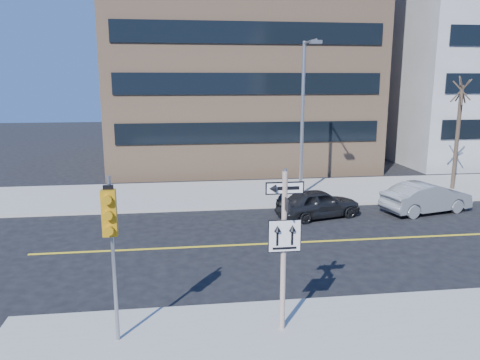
{
  "coord_description": "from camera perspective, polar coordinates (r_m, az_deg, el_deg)",
  "views": [
    {
      "loc": [
        -2.42,
        -12.92,
        6.23
      ],
      "look_at": [
        -0.21,
        4.0,
        2.56
      ],
      "focal_mm": 35.0,
      "sensor_mm": 36.0,
      "label": 1
    }
  ],
  "objects": [
    {
      "name": "ground",
      "position": [
        14.55,
        2.94,
        -13.25
      ],
      "size": [
        120.0,
        120.0,
        0.0
      ],
      "primitive_type": "plane",
      "color": "black",
      "rests_on": "ground"
    },
    {
      "name": "streetlight_a",
      "position": [
        24.58,
        7.79,
        8.57
      ],
      "size": [
        0.55,
        2.25,
        8.0
      ],
      "color": "gray",
      "rests_on": "far_sidewalk"
    },
    {
      "name": "parked_car_a",
      "position": [
        21.82,
        9.51,
        -2.81
      ],
      "size": [
        2.52,
        4.19,
        1.34
      ],
      "primitive_type": "imported",
      "rotation": [
        0.0,
        0.0,
        1.83
      ],
      "color": "black",
      "rests_on": "ground"
    },
    {
      "name": "parked_car_b",
      "position": [
        24.03,
        21.77,
        -2.01
      ],
      "size": [
        2.54,
        4.64,
        1.45
      ],
      "primitive_type": "imported",
      "rotation": [
        0.0,
        0.0,
        1.81
      ],
      "color": "gray",
      "rests_on": "ground"
    },
    {
      "name": "traffic_signal",
      "position": [
        10.87,
        -15.52,
        -5.47
      ],
      "size": [
        0.32,
        0.45,
        4.0
      ],
      "color": "gray",
      "rests_on": "near_sidewalk"
    },
    {
      "name": "street_tree_west",
      "position": [
        28.73,
        25.39,
        9.57
      ],
      "size": [
        1.8,
        1.8,
        6.35
      ],
      "color": "#32251E",
      "rests_on": "far_sidewalk"
    },
    {
      "name": "sign_pole",
      "position": [
        11.34,
        5.37,
        -7.48
      ],
      "size": [
        0.92,
        0.92,
        4.06
      ],
      "color": "white",
      "rests_on": "near_sidewalk"
    },
    {
      "name": "building_brick",
      "position": [
        38.28,
        -0.84,
        16.27
      ],
      "size": [
        18.0,
        18.0,
        18.0
      ],
      "primitive_type": "cube",
      "color": "#A47D5B",
      "rests_on": "ground"
    }
  ]
}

